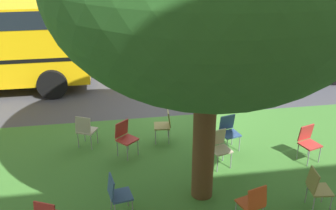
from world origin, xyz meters
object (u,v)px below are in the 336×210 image
object	(u,v)px
chair_8	(229,130)
parked_car	(291,56)
chair_3	(85,129)
chair_2	(308,141)
chair_9	(219,146)
chair_5	(165,123)
chair_1	(117,193)
chair_0	(317,187)
chair_7	(253,202)
chair_6	(125,136)

from	to	relation	value
chair_8	parked_car	bearing A→B (deg)	-129.45
chair_3	parked_car	size ratio (longest dim) A/B	0.24
chair_2	chair_9	bearing A→B (deg)	-2.89
chair_2	chair_5	distance (m)	3.50
chair_1	chair_8	distance (m)	3.53
chair_2	chair_3	size ratio (longest dim) A/B	1.00
parked_car	chair_9	bearing A→B (deg)	51.44
chair_9	parked_car	xyz separation A→B (m)	(-4.15, -5.20, 0.32)
chair_0	chair_1	xyz separation A→B (m)	(3.83, -0.43, 0.00)
chair_0	chair_5	bearing A→B (deg)	-51.47
chair_1	chair_2	xyz separation A→B (m)	(-4.52, -1.29, 0.00)
chair_3	chair_7	bearing A→B (deg)	132.54
chair_1	chair_6	world-z (taller)	same
chair_2	chair_8	size ratio (longest dim) A/B	1.00
chair_1	chair_6	xyz separation A→B (m)	(-0.29, -2.20, 0.00)
chair_0	chair_8	size ratio (longest dim) A/B	1.00
chair_2	chair_7	distance (m)	2.86
parked_car	chair_5	bearing A→B (deg)	36.68
chair_0	chair_7	size ratio (longest dim) A/B	1.00
chair_2	chair_0	bearing A→B (deg)	67.90
chair_1	parked_car	xyz separation A→B (m)	(-6.55, -6.60, 0.32)
chair_6	chair_0	bearing A→B (deg)	143.46
chair_3	chair_5	bearing A→B (deg)	179.90
chair_2	chair_9	xyz separation A→B (m)	(2.13, -0.11, 0.00)
chair_2	chair_8	xyz separation A→B (m)	(1.69, -0.80, 0.00)
chair_2	parked_car	xyz separation A→B (m)	(-2.02, -5.31, 0.32)
chair_1	chair_3	distance (m)	2.80
chair_7	chair_8	distance (m)	2.79
chair_6	chair_7	size ratio (longest dim) A/B	1.00
chair_2	chair_8	distance (m)	1.87
chair_3	chair_9	distance (m)	3.34
chair_3	chair_5	world-z (taller)	same
chair_0	chair_3	world-z (taller)	same
chair_2	chair_5	world-z (taller)	same
chair_5	chair_7	distance (m)	3.56
chair_1	chair_8	size ratio (longest dim) A/B	1.00
chair_1	chair_3	size ratio (longest dim) A/B	1.00
chair_8	chair_7	bearing A→B (deg)	81.77
chair_9	parked_car	world-z (taller)	parked_car
chair_1	chair_3	xyz separation A→B (m)	(0.66, -2.72, 0.00)
chair_6	chair_8	bearing A→B (deg)	177.59
chair_1	chair_9	distance (m)	2.77
chair_3	chair_6	distance (m)	1.08
chair_7	chair_9	xyz separation A→B (m)	(0.04, -2.06, 0.00)
chair_3	parked_car	xyz separation A→B (m)	(-7.21, -3.88, 0.32)
chair_3	chair_7	xyz separation A→B (m)	(-3.10, 3.38, 0.00)
chair_1	chair_9	size ratio (longest dim) A/B	1.00
chair_0	chair_1	distance (m)	3.85
chair_0	chair_1	size ratio (longest dim) A/B	1.00
chair_1	chair_8	world-z (taller)	same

